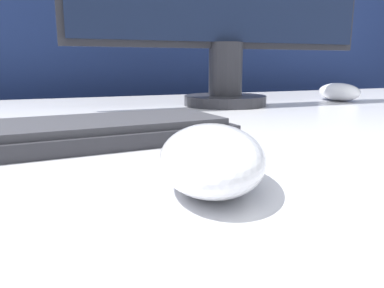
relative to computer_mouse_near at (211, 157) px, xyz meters
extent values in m
cube|color=navy|center=(0.00, 0.89, -0.13)|extent=(5.00, 0.03, 1.26)
ellipsoid|color=white|center=(0.00, 0.00, 0.00)|extent=(0.11, 0.14, 0.04)
cube|color=#28282D|center=(-0.09, 0.19, -0.01)|extent=(0.37, 0.16, 0.02)
cube|color=#38383D|center=(-0.09, 0.19, 0.00)|extent=(0.35, 0.14, 0.01)
cylinder|color=#28282D|center=(0.24, 0.47, -0.01)|extent=(0.17, 0.17, 0.02)
cylinder|color=#28282D|center=(0.24, 0.47, 0.05)|extent=(0.07, 0.07, 0.11)
ellipsoid|color=white|center=(0.53, 0.46, 0.00)|extent=(0.09, 0.13, 0.04)
camera|label=1|loc=(-0.10, -0.22, 0.06)|focal=35.00mm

